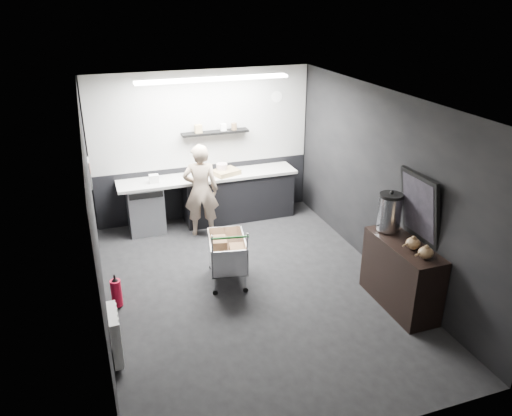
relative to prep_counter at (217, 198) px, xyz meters
name	(u,v)px	position (x,y,z in m)	size (l,w,h in m)	color
floor	(252,289)	(-0.14, -2.42, -0.46)	(5.50, 5.50, 0.00)	black
ceiling	(251,100)	(-0.14, -2.42, 2.24)	(5.50, 5.50, 0.00)	white
wall_back	(203,146)	(-0.14, 0.33, 0.89)	(5.50, 5.50, 0.00)	black
wall_front	(356,322)	(-0.14, -5.17, 0.89)	(5.50, 5.50, 0.00)	black
wall_left	(94,224)	(-2.14, -2.42, 0.89)	(5.50, 5.50, 0.00)	black
wall_right	(383,185)	(1.86, -2.42, 0.89)	(5.50, 5.50, 0.00)	black
kitchen_wall_panel	(202,119)	(-0.14, 0.31, 1.39)	(3.95, 0.02, 1.70)	#B3B3AE
dado_panel	(205,190)	(-0.14, 0.31, 0.04)	(3.95, 0.02, 1.00)	black
floating_shelf	(215,132)	(0.06, 0.20, 1.16)	(1.20, 0.22, 0.04)	black
wall_clock	(277,97)	(1.26, 0.30, 1.69)	(0.20, 0.20, 0.03)	white
poster	(90,173)	(-2.12, -1.12, 1.09)	(0.02, 0.30, 0.40)	silver
poster_red_band	(90,169)	(-2.11, -1.12, 1.16)	(0.01, 0.22, 0.10)	red
radiator	(115,335)	(-2.08, -3.32, -0.11)	(0.10, 0.50, 0.60)	white
ceiling_strip	(213,79)	(-0.14, -0.57, 2.21)	(2.40, 0.20, 0.04)	white
prep_counter	(217,198)	(0.00, 0.00, 0.00)	(3.20, 0.61, 0.90)	black
person	(201,191)	(-0.38, -0.45, 0.36)	(0.59, 0.39, 1.63)	beige
shopping_cart	(227,254)	(-0.40, -2.08, -0.01)	(0.65, 0.94, 0.94)	silver
sideboard	(401,265)	(1.62, -3.39, 0.13)	(0.53, 1.24, 1.85)	black
fire_extinguisher	(116,292)	(-1.99, -2.23, -0.23)	(0.14, 0.14, 0.47)	red
cardboard_box	(226,172)	(0.18, -0.05, 0.49)	(0.44, 0.34, 0.09)	#A08755
pink_tub	(222,169)	(0.11, 0.00, 0.54)	(0.19, 0.19, 0.19)	beige
white_container	(154,179)	(-1.10, -0.05, 0.51)	(0.16, 0.12, 0.14)	white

